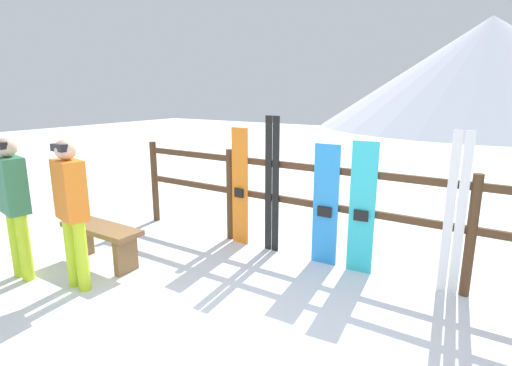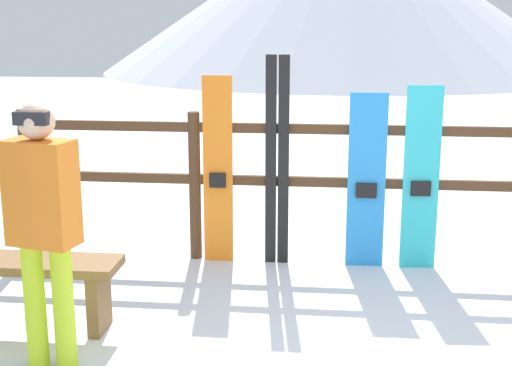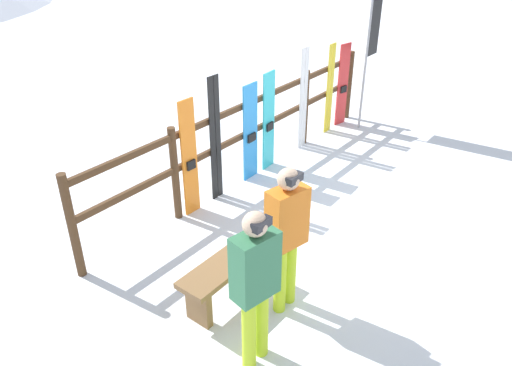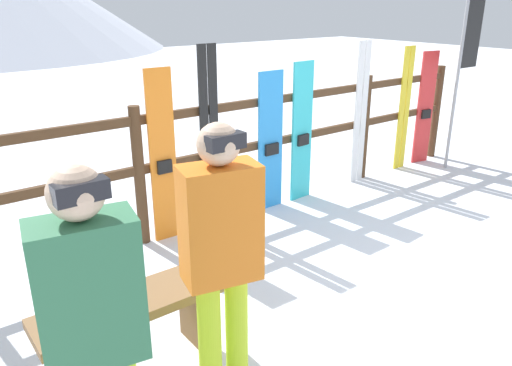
# 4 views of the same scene
# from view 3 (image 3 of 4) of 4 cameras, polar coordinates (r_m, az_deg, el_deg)

# --- Properties ---
(ground_plane) EXTENTS (40.00, 40.00, 0.00)m
(ground_plane) POSITION_cam_3_polar(r_m,az_deg,el_deg) (6.68, 13.29, -4.33)
(ground_plane) COLOR white
(fence) EXTENTS (6.04, 0.10, 1.27)m
(fence) POSITION_cam_3_polar(r_m,az_deg,el_deg) (7.27, -0.79, 6.23)
(fence) COLOR #4C331E
(fence) RESTS_ON ground
(bench) EXTENTS (1.11, 0.36, 0.48)m
(bench) POSITION_cam_3_polar(r_m,az_deg,el_deg) (5.15, -3.38, -10.19)
(bench) COLOR brown
(bench) RESTS_ON ground
(person_orange) EXTENTS (0.42, 0.29, 1.58)m
(person_orange) POSITION_cam_3_polar(r_m,az_deg,el_deg) (4.72, 3.53, -5.43)
(person_orange) COLOR #B7D826
(person_orange) RESTS_ON ground
(person_plaid_green) EXTENTS (0.42, 0.28, 1.58)m
(person_plaid_green) POSITION_cam_3_polar(r_m,az_deg,el_deg) (4.17, -0.09, -11.02)
(person_plaid_green) COLOR #B7D826
(person_plaid_green) RESTS_ON ground
(snowboard_orange) EXTENTS (0.25, 0.06, 1.58)m
(snowboard_orange) POSITION_cam_3_polar(r_m,az_deg,el_deg) (6.37, -7.62, 2.72)
(snowboard_orange) COLOR orange
(snowboard_orange) RESTS_ON ground
(ski_pair_black) EXTENTS (0.20, 0.02, 1.75)m
(ski_pair_black) POSITION_cam_3_polar(r_m,az_deg,el_deg) (6.65, -4.67, 4.93)
(ski_pair_black) COLOR black
(ski_pair_black) RESTS_ON ground
(snowboard_blue) EXTENTS (0.31, 0.06, 1.45)m
(snowboard_blue) POSITION_cam_3_polar(r_m,az_deg,el_deg) (7.22, -0.65, 5.75)
(snowboard_blue) COLOR #288CE0
(snowboard_blue) RESTS_ON ground
(snowboard_cyan) EXTENTS (0.29, 0.07, 1.52)m
(snowboard_cyan) POSITION_cam_3_polar(r_m,az_deg,el_deg) (7.53, 1.46, 7.02)
(snowboard_cyan) COLOR #2DBFCC
(snowboard_cyan) RESTS_ON ground
(ski_pair_white) EXTENTS (0.19, 0.02, 1.68)m
(ski_pair_white) POSITION_cam_3_polar(r_m,az_deg,el_deg) (8.21, 5.43, 9.51)
(ski_pair_white) COLOR white
(ski_pair_white) RESTS_ON ground
(ski_pair_yellow) EXTENTS (0.20, 0.02, 1.58)m
(ski_pair_yellow) POSITION_cam_3_polar(r_m,az_deg,el_deg) (8.91, 8.43, 10.57)
(ski_pair_yellow) COLOR yellow
(ski_pair_yellow) RESTS_ON ground
(snowboard_red) EXTENTS (0.26, 0.09, 1.49)m
(snowboard_red) POSITION_cam_3_polar(r_m,az_deg,el_deg) (9.30, 9.88, 10.95)
(snowboard_red) COLOR red
(snowboard_red) RESTS_ON ground
(rental_flag) EXTENTS (0.40, 0.04, 2.93)m
(rental_flag) POSITION_cam_3_polar(r_m,az_deg,el_deg) (9.00, 13.24, 17.37)
(rental_flag) COLOR #99999E
(rental_flag) RESTS_ON ground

